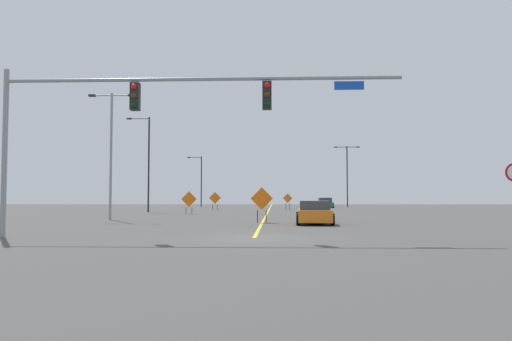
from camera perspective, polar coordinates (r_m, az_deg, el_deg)
The scene contains 13 objects.
ground at distance 18.32m, azimuth -0.21°, elevation -7.82°, with size 155.01×155.01×0.00m, color #4C4947.
road_centre_stripe at distance 61.32m, azimuth 1.58°, elevation -4.45°, with size 0.16×86.12×0.01m.
traffic_signal_assembly at distance 19.20m, azimuth -12.93°, elevation 7.16°, with size 15.09×0.44×6.40m.
street_lamp_mid_left at distance 71.83m, azimuth 10.51°, elevation -0.07°, with size 3.66×0.24×8.78m.
street_lamp_far_left at distance 74.35m, azimuth -6.48°, elevation -0.93°, with size 2.21×0.24×7.55m.
street_lamp_near_left at distance 49.72m, azimuth -12.49°, elevation 1.24°, with size 2.31×0.24×9.39m.
street_lamp_near_right at distance 33.79m, azimuth -16.43°, elevation 2.82°, with size 3.09×0.24×8.36m.
construction_sign_median_far at distance 56.33m, azimuth -4.77°, elevation -3.27°, with size 1.38×0.10×2.05m.
construction_sign_left_shoulder at distance 28.91m, azimuth 0.67°, elevation -3.45°, with size 1.31×0.35×2.08m.
construction_sign_median_near at distance 56.10m, azimuth 3.69°, elevation -3.36°, with size 1.09×0.21×1.87m.
construction_sign_right_shoulder at distance 43.53m, azimuth -7.77°, elevation -3.39°, with size 1.39×0.20×1.99m.
car_orange_approaching at distance 27.50m, azimuth 6.77°, elevation -4.91°, with size 2.14×3.98×1.29m.
car_green_far at distance 67.66m, azimuth 7.96°, elevation -3.76°, with size 2.12×4.58×1.36m.
Camera 1 is at (0.81, -18.24, 1.53)m, focal length 34.55 mm.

